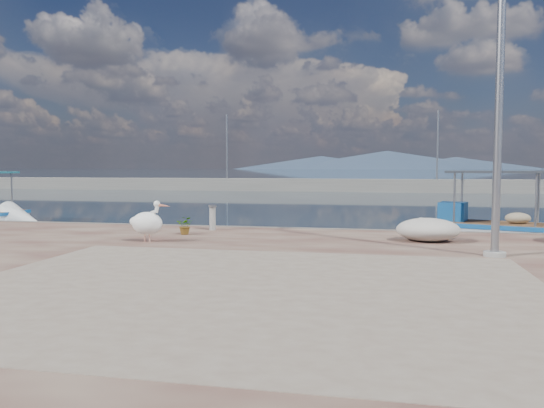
{
  "coord_description": "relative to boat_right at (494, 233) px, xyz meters",
  "views": [
    {
      "loc": [
        2.96,
        -10.61,
        2.33
      ],
      "look_at": [
        0.0,
        3.8,
        1.3
      ],
      "focal_mm": 35.0,
      "sensor_mm": 36.0,
      "label": 1
    }
  ],
  "objects": [
    {
      "name": "breakwater",
      "position": [
        -6.57,
        32.49,
        0.4
      ],
      "size": [
        120.0,
        2.2,
        7.5
      ],
      "color": "gray",
      "rests_on": "ground"
    },
    {
      "name": "quay",
      "position": [
        -6.57,
        -13.51,
        0.05
      ],
      "size": [
        44.0,
        22.0,
        0.5
      ],
      "primitive_type": "cube",
      "color": "#46211E",
      "rests_on": "ground"
    },
    {
      "name": "mountains",
      "position": [
        -2.17,
        642.49,
        9.31
      ],
      "size": [
        370.0,
        280.0,
        22.0
      ],
      "color": "#28384C",
      "rests_on": "ground"
    },
    {
      "name": "ground",
      "position": [
        -6.57,
        -7.51,
        -0.2
      ],
      "size": [
        1400.0,
        1400.0,
        0.0
      ],
      "primitive_type": "plane",
      "color": "#162635",
      "rests_on": "ground"
    },
    {
      "name": "quay_patch",
      "position": [
        -5.57,
        -10.51,
        0.3
      ],
      "size": [
        9.0,
        7.0,
        0.01
      ],
      "primitive_type": "cube",
      "color": "gray",
      "rests_on": "quay"
    },
    {
      "name": "pelican",
      "position": [
        -9.16,
        -6.16,
        0.78
      ],
      "size": [
        1.05,
        0.54,
        1.02
      ],
      "rotation": [
        0.0,
        0.0,
        -0.08
      ],
      "color": "tan",
      "rests_on": "quay"
    },
    {
      "name": "boat_right",
      "position": [
        0.0,
        0.0,
        0.0
      ],
      "size": [
        5.65,
        3.33,
        2.58
      ],
      "rotation": [
        0.0,
        0.0,
        -0.31
      ],
      "color": "white",
      "rests_on": "ground"
    },
    {
      "name": "bollard_near",
      "position": [
        -8.38,
        -3.48,
        0.7
      ],
      "size": [
        0.24,
        0.24,
        0.73
      ],
      "color": "gray",
      "rests_on": "quay"
    },
    {
      "name": "lamp_post",
      "position": [
        -1.3,
        -6.65,
        3.6
      ],
      "size": [
        0.44,
        0.96,
        7.0
      ],
      "color": "gray",
      "rests_on": "quay"
    },
    {
      "name": "net_pile_d",
      "position": [
        -2.45,
        -4.65,
        0.59
      ],
      "size": [
        1.54,
        1.15,
        0.58
      ],
      "primitive_type": "ellipsoid",
      "color": "beige",
      "rests_on": "quay"
    },
    {
      "name": "potted_plant",
      "position": [
        -8.78,
        -4.61,
        0.54
      ],
      "size": [
        0.46,
        0.4,
        0.49
      ],
      "primitive_type": "imported",
      "rotation": [
        0.0,
        0.0,
        0.05
      ],
      "color": "#33722D",
      "rests_on": "quay"
    }
  ]
}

